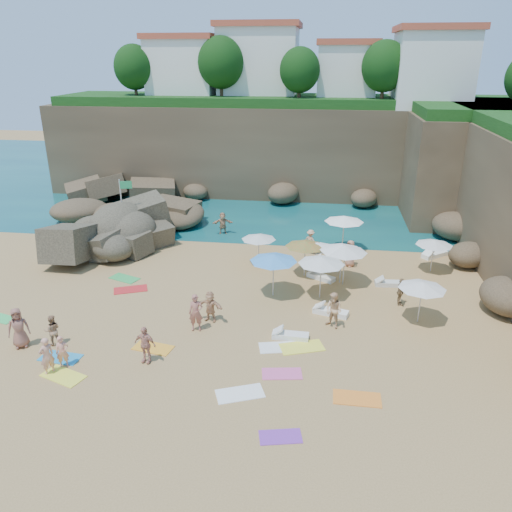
# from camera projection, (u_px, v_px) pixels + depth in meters

# --- Properties ---
(ground) EXTENTS (120.00, 120.00, 0.00)m
(ground) POSITION_uv_depth(u_px,v_px,m) (210.00, 312.00, 25.60)
(ground) COLOR tan
(ground) RESTS_ON ground
(seawater) EXTENTS (120.00, 120.00, 0.00)m
(seawater) POSITION_uv_depth(u_px,v_px,m) (272.00, 178.00, 53.14)
(seawater) COLOR #0C4751
(seawater) RESTS_ON ground
(cliff_back) EXTENTS (44.00, 8.00, 8.00)m
(cliff_back) POSITION_uv_depth(u_px,v_px,m) (288.00, 149.00, 46.80)
(cliff_back) COLOR brown
(cliff_back) RESTS_ON ground
(cliff_corner) EXTENTS (10.00, 12.00, 8.00)m
(cliff_corner) POSITION_uv_depth(u_px,v_px,m) (468.00, 164.00, 40.32)
(cliff_corner) COLOR brown
(cliff_corner) RESTS_ON ground
(rock_promontory) EXTENTS (12.00, 7.00, 2.00)m
(rock_promontory) POSITION_uv_depth(u_px,v_px,m) (123.00, 212.00, 41.67)
(rock_promontory) COLOR brown
(rock_promontory) RESTS_ON ground
(clifftop_buildings) EXTENTS (28.48, 9.48, 7.00)m
(clifftop_buildings) POSITION_uv_depth(u_px,v_px,m) (301.00, 67.00, 44.69)
(clifftop_buildings) COLOR white
(clifftop_buildings) RESTS_ON cliff_back
(clifftop_trees) EXTENTS (35.60, 23.82, 4.40)m
(clifftop_trees) POSITION_uv_depth(u_px,v_px,m) (320.00, 68.00, 38.69)
(clifftop_trees) COLOR #11380F
(clifftop_trees) RESTS_ON ground
(marina_masts) EXTENTS (3.10, 0.10, 6.00)m
(marina_masts) POSITION_uv_depth(u_px,v_px,m) (121.00, 146.00, 54.09)
(marina_masts) COLOR white
(marina_masts) RESTS_ON ground
(rock_outcrop) EXTENTS (7.80, 5.94, 3.06)m
(rock_outcrop) POSITION_uv_depth(u_px,v_px,m) (122.00, 250.00, 33.63)
(rock_outcrop) COLOR brown
(rock_outcrop) RESTS_ON ground
(flag_pole) EXTENTS (0.87, 0.26, 4.50)m
(flag_pole) POSITION_uv_depth(u_px,v_px,m) (124.00, 203.00, 33.98)
(flag_pole) COLOR silver
(flag_pole) RESTS_ON ground
(parasol_0) EXTENTS (2.58, 2.58, 2.44)m
(parasol_0) POSITION_uv_depth(u_px,v_px,m) (344.00, 219.00, 32.75)
(parasol_0) COLOR silver
(parasol_0) RESTS_ON ground
(parasol_1) EXTENTS (2.14, 2.14, 2.02)m
(parasol_1) POSITION_uv_depth(u_px,v_px,m) (259.00, 237.00, 30.65)
(parasol_1) COLOR silver
(parasol_1) RESTS_ON ground
(parasol_2) EXTENTS (2.49, 2.49, 2.36)m
(parasol_2) POSITION_uv_depth(u_px,v_px,m) (342.00, 248.00, 28.07)
(parasol_2) COLOR silver
(parasol_2) RESTS_ON ground
(parasol_3) EXTENTS (2.17, 2.17, 2.05)m
(parasol_3) POSITION_uv_depth(u_px,v_px,m) (434.00, 242.00, 29.65)
(parasol_3) COLOR silver
(parasol_3) RESTS_ON ground
(parasol_5) EXTENTS (2.16, 2.16, 2.05)m
(parasol_5) POSITION_uv_depth(u_px,v_px,m) (317.00, 245.00, 29.20)
(parasol_5) COLOR silver
(parasol_5) RESTS_ON ground
(parasol_6) EXTENTS (2.34, 2.34, 2.21)m
(parasol_6) POSITION_uv_depth(u_px,v_px,m) (305.00, 244.00, 29.05)
(parasol_6) COLOR silver
(parasol_6) RESTS_ON ground
(parasol_7) EXTENTS (2.50, 2.50, 2.36)m
(parasol_7) POSITION_uv_depth(u_px,v_px,m) (322.00, 260.00, 26.33)
(parasol_7) COLOR silver
(parasol_7) RESTS_ON ground
(parasol_9) EXTENTS (2.50, 2.50, 2.36)m
(parasol_9) POSITION_uv_depth(u_px,v_px,m) (345.00, 249.00, 27.86)
(parasol_9) COLOR silver
(parasol_9) RESTS_ON ground
(parasol_10) EXTENTS (2.56, 2.56, 2.42)m
(parasol_10) POSITION_uv_depth(u_px,v_px,m) (273.00, 258.00, 26.54)
(parasol_10) COLOR silver
(parasol_10) RESTS_ON ground
(parasol_11) EXTENTS (2.29, 2.29, 2.17)m
(parasol_11) POSITION_uv_depth(u_px,v_px,m) (423.00, 285.00, 23.90)
(parasol_11) COLOR silver
(parasol_11) RESTS_ON ground
(lounger_0) EXTENTS (1.66, 0.65, 0.25)m
(lounger_0) POSITION_uv_depth(u_px,v_px,m) (326.00, 262.00, 31.47)
(lounger_0) COLOR white
(lounger_0) RESTS_ON ground
(lounger_1) EXTENTS (1.70, 0.69, 0.26)m
(lounger_1) POSITION_uv_depth(u_px,v_px,m) (390.00, 284.00, 28.45)
(lounger_1) COLOR silver
(lounger_1) RESTS_ON ground
(lounger_2) EXTENTS (1.84, 1.62, 0.29)m
(lounger_2) POSITION_uv_depth(u_px,v_px,m) (435.00, 255.00, 32.51)
(lounger_2) COLOR white
(lounger_2) RESTS_ON ground
(lounger_3) EXTENTS (1.87, 1.07, 0.28)m
(lounger_3) POSITION_uv_depth(u_px,v_px,m) (331.00, 312.00, 25.30)
(lounger_3) COLOR white
(lounger_3) RESTS_ON ground
(lounger_4) EXTENTS (1.72, 1.36, 0.26)m
(lounger_4) POSITION_uv_depth(u_px,v_px,m) (321.00, 277.00, 29.28)
(lounger_4) COLOR white
(lounger_4) RESTS_ON ground
(lounger_5) EXTENTS (1.71, 0.62, 0.26)m
(lounger_5) POSITION_uv_depth(u_px,v_px,m) (290.00, 336.00, 23.16)
(lounger_5) COLOR white
(lounger_5) RESTS_ON ground
(towel_2) EXTENTS (1.90, 1.21, 0.03)m
(towel_2) POSITION_uv_depth(u_px,v_px,m) (153.00, 348.00, 22.44)
(towel_2) COLOR #FAA127
(towel_2) RESTS_ON ground
(towel_3) EXTENTS (1.62, 1.12, 0.03)m
(towel_3) POSITION_uv_depth(u_px,v_px,m) (1.00, 318.00, 24.95)
(towel_3) COLOR #37C15A
(towel_3) RESTS_ON ground
(towel_4) EXTENTS (2.01, 1.47, 0.03)m
(towel_4) POSITION_uv_depth(u_px,v_px,m) (63.00, 376.00, 20.47)
(towel_4) COLOR #F7F441
(towel_4) RESTS_ON ground
(towel_5) EXTENTS (2.00, 1.31, 0.03)m
(towel_5) POSITION_uv_depth(u_px,v_px,m) (280.00, 347.00, 22.47)
(towel_5) COLOR white
(towel_5) RESTS_ON ground
(towel_6) EXTENTS (1.59, 1.03, 0.03)m
(towel_6) POSITION_uv_depth(u_px,v_px,m) (280.00, 437.00, 17.22)
(towel_6) COLOR purple
(towel_6) RESTS_ON ground
(towel_7) EXTENTS (2.04, 1.55, 0.03)m
(towel_7) POSITION_uv_depth(u_px,v_px,m) (131.00, 289.00, 27.99)
(towel_7) COLOR red
(towel_7) RESTS_ON ground
(towel_8) EXTENTS (1.84, 1.06, 0.03)m
(towel_8) POSITION_uv_depth(u_px,v_px,m) (61.00, 358.00, 21.71)
(towel_8) COLOR #238BBE
(towel_8) RESTS_ON ground
(towel_9) EXTENTS (1.75, 1.07, 0.03)m
(towel_9) POSITION_uv_depth(u_px,v_px,m) (282.00, 374.00, 20.61)
(towel_9) COLOR #E35898
(towel_9) RESTS_ON ground
(towel_10) EXTENTS (1.83, 0.93, 0.03)m
(towel_10) POSITION_uv_depth(u_px,v_px,m) (357.00, 398.00, 19.13)
(towel_10) COLOR orange
(towel_10) RESTS_ON ground
(towel_11) EXTENTS (1.95, 1.46, 0.03)m
(towel_11) POSITION_uv_depth(u_px,v_px,m) (124.00, 278.00, 29.38)
(towel_11) COLOR green
(towel_11) RESTS_ON ground
(towel_12) EXTENTS (2.17, 1.58, 0.03)m
(towel_12) POSITION_uv_depth(u_px,v_px,m) (302.00, 347.00, 22.47)
(towel_12) COLOR #FFF643
(towel_12) RESTS_ON ground
(towel_13) EXTENTS (2.06, 1.54, 0.03)m
(towel_13) POSITION_uv_depth(u_px,v_px,m) (240.00, 394.00, 19.40)
(towel_13) COLOR white
(towel_13) RESTS_ON ground
(person_stand_0) EXTENTS (0.63, 0.56, 1.44)m
(person_stand_0) POSITION_uv_depth(u_px,v_px,m) (62.00, 352.00, 20.85)
(person_stand_0) COLOR tan
(person_stand_0) RESTS_ON ground
(person_stand_1) EXTENTS (0.89, 0.82, 1.48)m
(person_stand_1) POSITION_uv_depth(u_px,v_px,m) (52.00, 330.00, 22.45)
(person_stand_1) COLOR #AD7C56
(person_stand_1) RESTS_ON ground
(person_stand_2) EXTENTS (1.01, 0.81, 1.46)m
(person_stand_2) POSITION_uv_depth(u_px,v_px,m) (310.00, 240.00, 33.34)
(person_stand_2) COLOR tan
(person_stand_2) RESTS_ON ground
(person_stand_3) EXTENTS (0.38, 0.89, 1.51)m
(person_stand_3) POSITION_uv_depth(u_px,v_px,m) (400.00, 292.00, 26.04)
(person_stand_3) COLOR olive
(person_stand_3) RESTS_ON ground
(person_stand_4) EXTENTS (0.92, 0.89, 1.69)m
(person_stand_4) POSITION_uv_depth(u_px,v_px,m) (350.00, 253.00, 30.81)
(person_stand_4) COLOR tan
(person_stand_4) RESTS_ON ground
(person_stand_5) EXTENTS (1.55, 0.78, 1.61)m
(person_stand_5) POSITION_uv_depth(u_px,v_px,m) (223.00, 223.00, 36.46)
(person_stand_5) COLOR tan
(person_stand_5) RESTS_ON ground
(person_stand_6) EXTENTS (0.67, 0.73, 1.67)m
(person_stand_6) POSITION_uv_depth(u_px,v_px,m) (47.00, 356.00, 20.37)
(person_stand_6) COLOR tan
(person_stand_6) RESTS_ON ground
(person_lie_1) EXTENTS (1.26, 1.83, 0.41)m
(person_lie_1) POSITION_uv_depth(u_px,v_px,m) (146.00, 358.00, 21.35)
(person_lie_1) COLOR tan
(person_lie_1) RESTS_ON ground
(person_lie_2) EXTENTS (1.73, 2.09, 0.50)m
(person_lie_2) POSITION_uv_depth(u_px,v_px,m) (21.00, 342.00, 22.45)
(person_lie_2) COLOR #8F5847
(person_lie_2) RESTS_ON ground
(person_lie_3) EXTENTS (1.79, 1.87, 0.42)m
(person_lie_3) POSITION_uv_depth(u_px,v_px,m) (210.00, 317.00, 24.66)
(person_lie_3) COLOR tan
(person_lie_3) RESTS_ON ground
(person_lie_4) EXTENTS (0.96, 1.92, 0.44)m
(person_lie_4) POSITION_uv_depth(u_px,v_px,m) (197.00, 326.00, 23.81)
(person_lie_4) COLOR #A15F50
(person_lie_4) RESTS_ON ground
(person_lie_5) EXTENTS (1.77, 1.95, 0.68)m
(person_lie_5) POSITION_uv_depth(u_px,v_px,m) (333.00, 321.00, 24.01)
(person_lie_5) COLOR #E0AF7F
(person_lie_5) RESTS_ON ground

